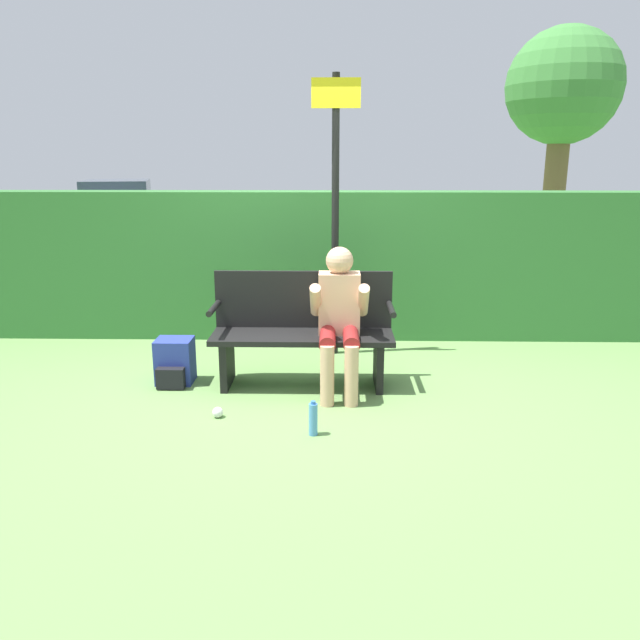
{
  "coord_description": "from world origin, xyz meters",
  "views": [
    {
      "loc": [
        0.26,
        -5.02,
        1.89
      ],
      "look_at": [
        0.15,
        -0.1,
        0.6
      ],
      "focal_mm": 35.0,
      "sensor_mm": 36.0,
      "label": 1
    }
  ],
  "objects_px": {
    "person_seated": "(339,313)",
    "tree": "(563,92)",
    "park_bench": "(303,330)",
    "parked_car": "(118,209)",
    "signpost": "(335,199)",
    "backpack": "(175,362)",
    "water_bottle": "(313,419)"
  },
  "relations": [
    {
      "from": "backpack",
      "to": "water_bottle",
      "type": "distance_m",
      "value": 1.6
    },
    {
      "from": "tree",
      "to": "backpack",
      "type": "bearing_deg",
      "value": -132.41
    },
    {
      "from": "park_bench",
      "to": "parked_car",
      "type": "xyz_separation_m",
      "value": [
        -5.13,
        10.59,
        0.17
      ]
    },
    {
      "from": "person_seated",
      "to": "signpost",
      "type": "bearing_deg",
      "value": 92.05
    },
    {
      "from": "signpost",
      "to": "water_bottle",
      "type": "bearing_deg",
      "value": -94.54
    },
    {
      "from": "parked_car",
      "to": "park_bench",
      "type": "bearing_deg",
      "value": -167.57
    },
    {
      "from": "park_bench",
      "to": "person_seated",
      "type": "xyz_separation_m",
      "value": [
        0.31,
        -0.15,
        0.19
      ]
    },
    {
      "from": "park_bench",
      "to": "parked_car",
      "type": "relative_size",
      "value": 0.32
    },
    {
      "from": "park_bench",
      "to": "signpost",
      "type": "xyz_separation_m",
      "value": [
        0.27,
        0.84,
        1.05
      ]
    },
    {
      "from": "backpack",
      "to": "tree",
      "type": "bearing_deg",
      "value": 47.59
    },
    {
      "from": "backpack",
      "to": "signpost",
      "type": "bearing_deg",
      "value": 32.37
    },
    {
      "from": "park_bench",
      "to": "signpost",
      "type": "relative_size",
      "value": 0.58
    },
    {
      "from": "tree",
      "to": "signpost",
      "type": "bearing_deg",
      "value": -128.2
    },
    {
      "from": "park_bench",
      "to": "water_bottle",
      "type": "distance_m",
      "value": 1.12
    },
    {
      "from": "park_bench",
      "to": "water_bottle",
      "type": "relative_size",
      "value": 6.05
    },
    {
      "from": "park_bench",
      "to": "parked_car",
      "type": "bearing_deg",
      "value": 115.87
    },
    {
      "from": "backpack",
      "to": "signpost",
      "type": "xyz_separation_m",
      "value": [
        1.38,
        0.87,
        1.33
      ]
    },
    {
      "from": "backpack",
      "to": "signpost",
      "type": "distance_m",
      "value": 2.1
    },
    {
      "from": "parked_car",
      "to": "tree",
      "type": "relative_size",
      "value": 1.21
    },
    {
      "from": "water_bottle",
      "to": "parked_car",
      "type": "height_order",
      "value": "parked_car"
    },
    {
      "from": "water_bottle",
      "to": "tree",
      "type": "xyz_separation_m",
      "value": [
        3.76,
        6.48,
        2.77
      ]
    },
    {
      "from": "person_seated",
      "to": "tree",
      "type": "height_order",
      "value": "tree"
    },
    {
      "from": "backpack",
      "to": "park_bench",
      "type": "bearing_deg",
      "value": 1.55
    },
    {
      "from": "person_seated",
      "to": "water_bottle",
      "type": "height_order",
      "value": "person_seated"
    },
    {
      "from": "parked_car",
      "to": "tree",
      "type": "xyz_separation_m",
      "value": [
        9.01,
        -5.16,
        2.25
      ]
    },
    {
      "from": "backpack",
      "to": "parked_car",
      "type": "distance_m",
      "value": 11.36
    },
    {
      "from": "person_seated",
      "to": "parked_car",
      "type": "bearing_deg",
      "value": 116.88
    },
    {
      "from": "park_bench",
      "to": "backpack",
      "type": "distance_m",
      "value": 1.14
    },
    {
      "from": "park_bench",
      "to": "tree",
      "type": "relative_size",
      "value": 0.39
    },
    {
      "from": "water_bottle",
      "to": "parked_car",
      "type": "bearing_deg",
      "value": 114.3
    },
    {
      "from": "signpost",
      "to": "backpack",
      "type": "bearing_deg",
      "value": -147.63
    },
    {
      "from": "water_bottle",
      "to": "park_bench",
      "type": "bearing_deg",
      "value": 96.58
    }
  ]
}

